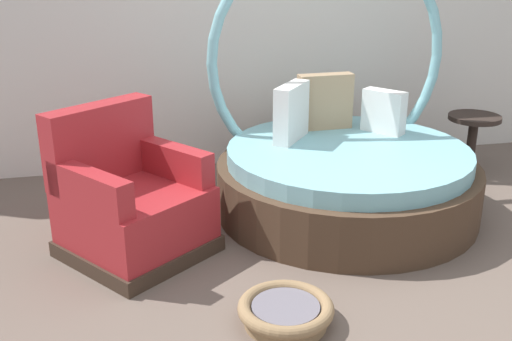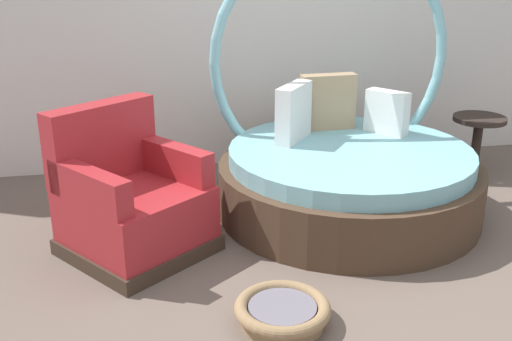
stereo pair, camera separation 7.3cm
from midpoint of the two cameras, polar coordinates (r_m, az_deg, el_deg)
The scene contains 5 objects.
ground_plane at distance 3.76m, azimuth 8.72°, elevation -9.93°, with size 8.00×8.00×0.02m, color #66564C.
round_daybed at distance 4.55m, azimuth 7.78°, elevation 0.84°, with size 1.92×1.92×2.00m.
red_armchair at distance 3.96m, azimuth -12.30°, elevation -3.09°, with size 1.12×1.12×0.94m.
pet_basket at distance 3.27m, azimuth 2.15°, elevation -13.13°, with size 0.51×0.51×0.13m.
side_table at distance 5.51m, azimuth 19.44°, elevation 3.97°, with size 0.44×0.44×0.52m.
Camera 1 is at (-1.25, -3.01, 1.87)m, focal length 42.52 mm.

